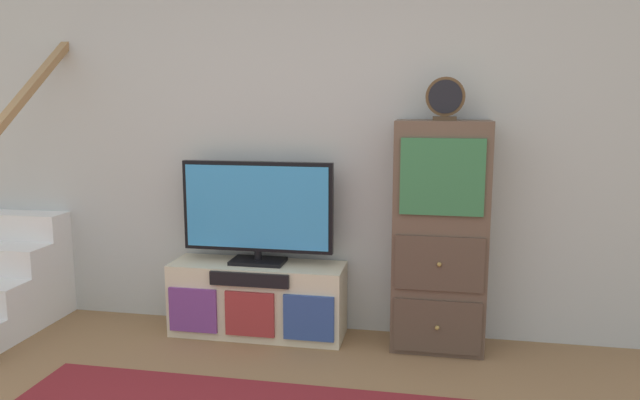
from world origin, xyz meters
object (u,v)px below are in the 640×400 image
media_console (258,299)px  television (257,210)px  side_cabinet (440,237)px  desk_clock (445,99)px

media_console → television: television is taller
television → side_cabinet: (1.19, -0.01, -0.13)m
desk_clock → television: bearing=178.6°
television → side_cabinet: 1.20m
desk_clock → side_cabinet: bearing=108.4°
television → desk_clock: 1.40m
television → desk_clock: desk_clock is taller
media_console → television: 0.61m
media_console → desk_clock: size_ratio=4.51×
media_console → desk_clock: bearing=-0.2°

